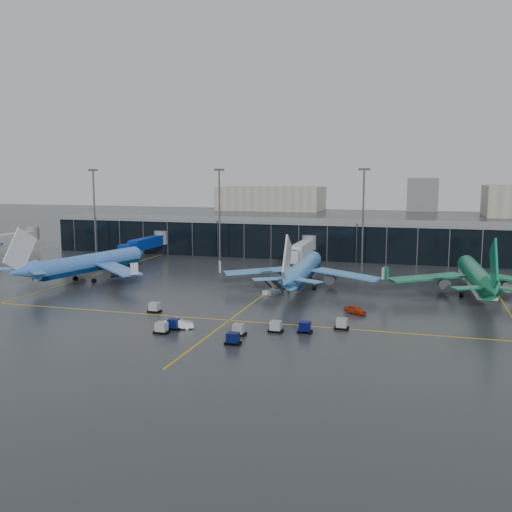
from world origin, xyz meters
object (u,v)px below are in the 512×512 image
(airliner_aer_lingus, at_px, (477,264))
(service_van_red, at_px, (355,310))
(airliner_arkefly, at_px, (90,252))
(baggage_carts, at_px, (234,326))
(airliner_klm_near, at_px, (303,259))
(service_van_white, at_px, (178,324))
(mobile_airstair, at_px, (272,290))

(airliner_aer_lingus, relative_size, service_van_red, 10.14)
(airliner_arkefly, bearing_deg, baggage_carts, -22.77)
(airliner_klm_near, relative_size, service_van_red, 9.88)
(service_van_white, bearing_deg, airliner_aer_lingus, -74.42)
(airliner_klm_near, height_order, airliner_aer_lingus, airliner_aer_lingus)
(airliner_arkefly, relative_size, baggage_carts, 1.18)
(mobile_airstair, distance_m, service_van_white, 30.37)
(mobile_airstair, bearing_deg, airliner_arkefly, -159.63)
(airliner_aer_lingus, bearing_deg, mobile_airstair, -168.99)
(airliner_arkefly, xyz_separation_m, service_van_white, (35.97, -32.81, -5.56))
(airliner_arkefly, relative_size, service_van_red, 10.17)
(baggage_carts, height_order, service_van_white, baggage_carts)
(airliner_klm_near, relative_size, mobile_airstair, 10.51)
(airliner_klm_near, bearing_deg, baggage_carts, -97.31)
(airliner_klm_near, height_order, service_van_white, airliner_klm_near)
(mobile_airstair, height_order, service_van_red, mobile_airstair)
(airliner_arkefly, bearing_deg, mobile_airstair, 7.91)
(airliner_aer_lingus, height_order, baggage_carts, airliner_aer_lingus)
(airliner_arkefly, xyz_separation_m, service_van_red, (61.37, -15.29, -5.67))
(service_van_white, bearing_deg, airliner_arkefly, 23.11)
(airliner_klm_near, xyz_separation_m, mobile_airstair, (-4.67, -8.44, -5.41))
(baggage_carts, bearing_deg, airliner_aer_lingus, 45.03)
(airliner_klm_near, distance_m, mobile_airstair, 11.06)
(baggage_carts, height_order, service_van_red, baggage_carts)
(airliner_aer_lingus, distance_m, service_van_white, 61.07)
(airliner_arkefly, xyz_separation_m, airliner_klm_near, (48.02, 5.10, -0.18))
(baggage_carts, bearing_deg, airliner_klm_near, 84.86)
(service_van_red, xyz_separation_m, service_van_white, (-25.39, -17.52, 0.11))
(airliner_klm_near, bearing_deg, airliner_arkefly, -176.11)
(mobile_airstair, relative_size, service_van_red, 0.94)
(airliner_aer_lingus, xyz_separation_m, baggage_carts, (-37.76, -37.80, -5.59))
(airliner_arkefly, distance_m, mobile_airstair, 43.83)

